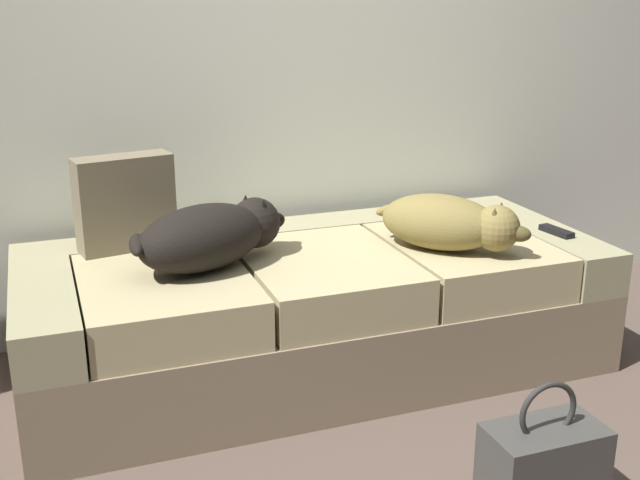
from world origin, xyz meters
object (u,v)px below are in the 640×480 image
(couch, at_px, (315,309))
(throw_pillow, at_px, (125,203))
(dog_tan, at_px, (449,223))
(handbag, at_px, (543,465))
(dog_dark, at_px, (212,235))

(couch, bearing_deg, throw_pillow, 158.89)
(dog_tan, distance_m, throw_pillow, 1.16)
(throw_pillow, relative_size, handbag, 0.90)
(handbag, bearing_deg, throw_pillow, 126.22)
(dog_dark, height_order, handbag, dog_dark)
(throw_pillow, xyz_separation_m, handbag, (0.92, -1.26, -0.51))
(couch, distance_m, dog_tan, 0.58)
(couch, height_order, throw_pillow, throw_pillow)
(couch, xyz_separation_m, handbag, (0.29, -1.01, -0.10))
(couch, distance_m, handbag, 1.06)
(dog_dark, xyz_separation_m, dog_tan, (0.84, -0.12, -0.01))
(dog_tan, height_order, throw_pillow, throw_pillow)
(dog_tan, xyz_separation_m, throw_pillow, (-1.08, 0.41, 0.07))
(dog_dark, bearing_deg, handbag, -54.99)
(dog_tan, bearing_deg, throw_pillow, 159.05)
(dog_tan, bearing_deg, dog_dark, 171.73)
(couch, bearing_deg, dog_tan, -20.72)
(dog_dark, relative_size, throw_pillow, 1.81)
(dog_dark, relative_size, dog_tan, 1.22)
(dog_dark, distance_m, handbag, 1.26)
(throw_pillow, bearing_deg, couch, -21.11)
(couch, distance_m, dog_dark, 0.52)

